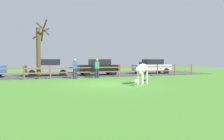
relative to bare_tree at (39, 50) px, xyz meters
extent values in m
plane|color=#47842D|center=(3.92, -5.36, -2.33)|extent=(60.00, 60.00, 0.00)
cube|color=#47474C|center=(3.92, 3.94, -2.31)|extent=(28.00, 7.40, 0.05)
cylinder|color=brown|center=(-1.15, -0.36, -1.78)|extent=(0.11, 0.11, 1.11)
cylinder|color=brown|center=(0.83, -0.36, -1.78)|extent=(0.11, 0.11, 1.11)
cylinder|color=brown|center=(2.81, -0.36, -1.78)|extent=(0.11, 0.11, 1.11)
cylinder|color=brown|center=(4.78, -0.36, -1.78)|extent=(0.11, 0.11, 1.11)
cylinder|color=brown|center=(6.76, -0.36, -1.78)|extent=(0.11, 0.11, 1.11)
cylinder|color=brown|center=(8.74, -0.36, -1.78)|extent=(0.11, 0.11, 1.11)
cylinder|color=brown|center=(10.72, -0.36, -1.78)|extent=(0.11, 0.11, 1.11)
cylinder|color=brown|center=(12.69, -0.36, -1.78)|extent=(0.11, 0.11, 1.11)
cylinder|color=brown|center=(14.67, -0.36, -1.78)|extent=(0.11, 0.11, 1.11)
cube|color=brown|center=(3.80, -0.36, -1.83)|extent=(21.75, 0.06, 0.09)
cube|color=brown|center=(3.80, -0.36, -1.45)|extent=(21.75, 0.06, 0.09)
cylinder|color=#513A23|center=(-0.05, -0.02, -0.26)|extent=(0.33, 0.33, 4.14)
cylinder|color=#513A23|center=(0.17, 0.62, 1.43)|extent=(1.37, 0.57, 0.94)
cylinder|color=#513A23|center=(0.30, -0.48, 1.67)|extent=(1.05, 0.83, 0.90)
cylinder|color=#513A23|center=(0.40, 0.20, 1.86)|extent=(0.57, 1.03, 1.27)
cylinder|color=#513A23|center=(0.26, 0.04, 1.24)|extent=(0.24, 0.74, 0.99)
ellipsoid|color=white|center=(6.14, -6.17, -1.30)|extent=(1.26, 1.16, 0.56)
cylinder|color=white|center=(5.93, -6.54, -1.94)|extent=(0.11, 0.11, 0.78)
cylinder|color=white|center=(5.75, -6.32, -1.94)|extent=(0.11, 0.11, 0.78)
cylinder|color=white|center=(6.54, -6.02, -1.94)|extent=(0.11, 0.11, 0.78)
cylinder|color=white|center=(6.36, -5.81, -1.94)|extent=(0.11, 0.11, 0.78)
cylinder|color=white|center=(5.74, -6.51, -1.49)|extent=(0.60, 0.56, 0.51)
ellipsoid|color=white|center=(5.42, -6.78, -2.05)|extent=(0.47, 0.44, 0.24)
cube|color=black|center=(5.95, -6.33, -0.98)|extent=(0.45, 0.39, 0.12)
cylinder|color=black|center=(6.66, -5.74, -1.45)|extent=(0.18, 0.16, 0.54)
cylinder|color=black|center=(6.81, -5.10, -2.30)|extent=(0.01, 0.01, 0.06)
cylinder|color=black|center=(6.81, -5.14, -2.30)|extent=(0.01, 0.01, 0.06)
ellipsoid|color=black|center=(6.81, -5.12, -2.21)|extent=(0.18, 0.10, 0.12)
sphere|color=black|center=(6.90, -5.12, -2.16)|extent=(0.07, 0.07, 0.07)
cube|color=black|center=(5.53, 2.18, -1.63)|extent=(4.01, 1.73, 0.70)
cube|color=black|center=(5.68, 2.18, -1.00)|extent=(1.91, 1.58, 0.56)
cylinder|color=black|center=(4.19, 1.32, -1.98)|extent=(0.60, 0.18, 0.60)
cylinder|color=black|center=(4.18, 3.02, -1.98)|extent=(0.60, 0.18, 0.60)
cylinder|color=black|center=(6.89, 1.34, -1.98)|extent=(0.60, 0.18, 0.60)
cylinder|color=black|center=(6.88, 3.04, -1.98)|extent=(0.60, 0.18, 0.60)
cube|color=#B7BABF|center=(11.68, 2.51, -1.63)|extent=(4.07, 1.88, 0.70)
cube|color=black|center=(11.83, 2.50, -1.00)|extent=(1.97, 1.65, 0.56)
cylinder|color=black|center=(10.29, 1.72, -1.98)|extent=(0.61, 0.21, 0.60)
cylinder|color=black|center=(10.37, 3.42, -1.98)|extent=(0.61, 0.21, 0.60)
cylinder|color=black|center=(12.99, 1.60, -1.98)|extent=(0.61, 0.21, 0.60)
cylinder|color=black|center=(13.07, 3.30, -1.98)|extent=(0.61, 0.21, 0.60)
cube|color=slate|center=(0.76, 2.84, -1.63)|extent=(4.04, 1.79, 0.70)
cube|color=black|center=(0.91, 2.84, -1.00)|extent=(1.94, 1.61, 0.56)
cylinder|color=black|center=(-0.61, 2.02, -1.98)|extent=(0.60, 0.19, 0.60)
cylinder|color=black|center=(-0.57, 3.72, -1.98)|extent=(0.60, 0.19, 0.60)
cylinder|color=black|center=(2.09, 1.96, -1.98)|extent=(0.60, 0.19, 0.60)
cylinder|color=black|center=(2.12, 3.66, -1.98)|extent=(0.60, 0.19, 0.60)
cylinder|color=#232847|center=(2.65, -0.87, -1.92)|extent=(0.14, 0.14, 0.82)
cylinder|color=#232847|center=(2.83, -0.90, -1.92)|extent=(0.14, 0.14, 0.82)
cube|color=#2D569E|center=(2.74, -0.88, -1.22)|extent=(0.39, 0.27, 0.58)
sphere|color=tan|center=(2.74, -0.88, -0.80)|extent=(0.22, 0.22, 0.22)
cylinder|color=#232847|center=(4.52, -0.80, -1.92)|extent=(0.14, 0.14, 0.82)
cylinder|color=#232847|center=(4.70, -0.84, -1.92)|extent=(0.14, 0.14, 0.82)
cube|color=#38844C|center=(4.61, -0.82, -1.22)|extent=(0.39, 0.28, 0.58)
sphere|color=tan|center=(4.61, -0.82, -0.80)|extent=(0.22, 0.22, 0.22)
camera|label=1|loc=(-0.08, -18.32, -0.79)|focal=34.38mm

